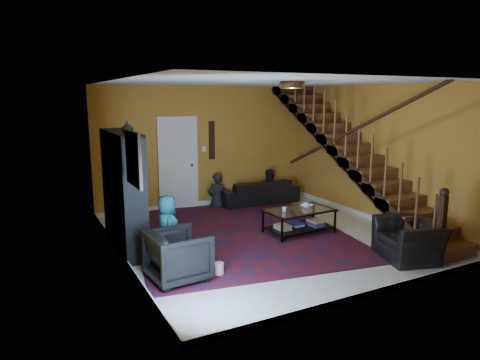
# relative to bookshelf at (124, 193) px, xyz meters

# --- Properties ---
(floor) EXTENTS (5.50, 5.50, 0.00)m
(floor) POSITION_rel_bookshelf_xyz_m (2.40, -0.60, -0.96)
(floor) COLOR beige
(floor) RESTS_ON ground
(room) EXTENTS (5.50, 5.50, 5.50)m
(room) POSITION_rel_bookshelf_xyz_m (1.07, 0.73, -0.91)
(room) COLOR #BF7D2A
(room) RESTS_ON ground
(staircase) EXTENTS (0.95, 5.02, 3.18)m
(staircase) POSITION_rel_bookshelf_xyz_m (4.53, -0.60, 0.43)
(staircase) COLOR brown
(staircase) RESTS_ON floor
(bookshelf) EXTENTS (0.35, 1.80, 2.00)m
(bookshelf) POSITION_rel_bookshelf_xyz_m (0.00, 0.00, 0.00)
(bookshelf) COLOR black
(bookshelf) RESTS_ON floor
(door) EXTENTS (0.82, 0.05, 2.05)m
(door) POSITION_rel_bookshelf_xyz_m (1.70, 2.12, 0.06)
(door) COLOR silver
(door) RESTS_ON floor
(framed_picture) EXTENTS (0.04, 0.74, 0.74)m
(framed_picture) POSITION_rel_bookshelf_xyz_m (-0.17, -1.50, 0.79)
(framed_picture) COLOR maroon
(framed_picture) RESTS_ON room
(wall_hanging) EXTENTS (0.14, 0.03, 0.90)m
(wall_hanging) POSITION_rel_bookshelf_xyz_m (2.55, 2.13, 0.59)
(wall_hanging) COLOR black
(wall_hanging) RESTS_ON room
(ceiling_fixture) EXTENTS (0.40, 0.40, 0.10)m
(ceiling_fixture) POSITION_rel_bookshelf_xyz_m (2.40, -1.40, 1.78)
(ceiling_fixture) COLOR #3F2814
(ceiling_fixture) RESTS_ON room
(rug) EXTENTS (4.48, 4.93, 0.02)m
(rug) POSITION_rel_bookshelf_xyz_m (2.06, -0.22, -0.95)
(rug) COLOR #490D10
(rug) RESTS_ON floor
(sofa) EXTENTS (1.98, 0.82, 0.57)m
(sofa) POSITION_rel_bookshelf_xyz_m (3.57, 1.70, -0.68)
(sofa) COLOR black
(sofa) RESTS_ON floor
(armchair_left) EXTENTS (0.85, 0.83, 0.72)m
(armchair_left) POSITION_rel_bookshelf_xyz_m (0.35, -1.69, -0.60)
(armchair_left) COLOR black
(armchair_left) RESTS_ON floor
(armchair_right) EXTENTS (1.09, 1.17, 0.63)m
(armchair_right) POSITION_rel_bookshelf_xyz_m (3.90, -2.60, -0.65)
(armchair_right) COLOR black
(armchair_right) RESTS_ON floor
(person_adult_a) EXTENTS (0.48, 0.32, 1.27)m
(person_adult_a) POSITION_rel_bookshelf_xyz_m (2.50, 1.75, -0.78)
(person_adult_a) COLOR black
(person_adult_a) RESTS_ON sofa
(person_adult_b) EXTENTS (0.62, 0.49, 1.26)m
(person_adult_b) POSITION_rel_bookshelf_xyz_m (3.90, 1.75, -0.79)
(person_adult_b) COLOR black
(person_adult_b) RESTS_ON sofa
(person_child) EXTENTS (0.41, 0.56, 1.06)m
(person_child) POSITION_rel_bookshelf_xyz_m (0.45, -0.92, -0.43)
(person_child) COLOR #1B6367
(person_child) RESTS_ON armchair_left
(coffee_table) EXTENTS (1.28, 0.80, 0.47)m
(coffee_table) POSITION_rel_bookshelf_xyz_m (3.08, -0.73, -0.69)
(coffee_table) COLOR black
(coffee_table) RESTS_ON floor
(cup_a) EXTENTS (0.12, 0.12, 0.10)m
(cup_a) POSITION_rel_bookshelf_xyz_m (3.26, -0.69, -0.44)
(cup_a) COLOR #999999
(cup_a) RESTS_ON coffee_table
(cup_b) EXTENTS (0.10, 0.10, 0.08)m
(cup_b) POSITION_rel_bookshelf_xyz_m (2.74, -0.75, -0.45)
(cup_b) COLOR #999999
(cup_b) RESTS_ON coffee_table
(bowl) EXTENTS (0.27, 0.27, 0.05)m
(bowl) POSITION_rel_bookshelf_xyz_m (3.29, -0.68, -0.46)
(bowl) COLOR #999999
(bowl) RESTS_ON coffee_table
(vase) EXTENTS (0.18, 0.18, 0.19)m
(vase) POSITION_rel_bookshelf_xyz_m (-0.00, -0.50, 1.13)
(vase) COLOR #999999
(vase) RESTS_ON bookshelf
(popcorn_bucket) EXTENTS (0.18, 0.18, 0.17)m
(popcorn_bucket) POSITION_rel_bookshelf_xyz_m (0.93, -1.80, -0.86)
(popcorn_bucket) COLOR red
(popcorn_bucket) RESTS_ON rug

